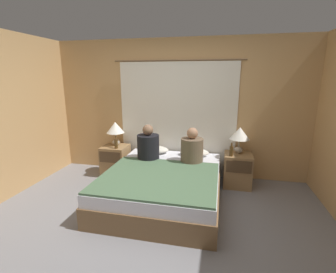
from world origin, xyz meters
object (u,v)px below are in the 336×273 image
at_px(bed, 164,185).
at_px(lamp_left, 115,129).
at_px(beer_bottle_on_right_stand, 231,151).
at_px(pillow_left, 155,150).
at_px(person_left_in_bed, 148,146).
at_px(pillow_right, 194,152).
at_px(person_right_in_bed, 192,149).
at_px(lamp_right, 240,135).
at_px(nightstand_left, 116,160).
at_px(nightstand_right, 237,170).
at_px(beer_bottle_on_left_stand, 116,143).

xyz_separation_m(bed, lamp_left, (-1.12, 0.81, 0.65)).
height_order(lamp_left, beer_bottle_on_right_stand, lamp_left).
relative_size(bed, pillow_left, 3.94).
bearing_deg(person_left_in_bed, bed, -49.91).
distance_m(pillow_right, person_right_in_bed, 0.41).
relative_size(bed, lamp_right, 4.54).
distance_m(nightstand_left, nightstand_right, 2.24).
relative_size(nightstand_left, beer_bottle_on_left_stand, 2.41).
bearing_deg(person_right_in_bed, lamp_right, 26.10).
distance_m(nightstand_left, person_left_in_bed, 0.91).
relative_size(person_left_in_bed, beer_bottle_on_left_stand, 2.56).
xyz_separation_m(bed, lamp_right, (1.12, 0.81, 0.65)).
bearing_deg(beer_bottle_on_right_stand, bed, -148.20).
bearing_deg(person_right_in_bed, pillow_left, 152.87).
bearing_deg(bed, person_left_in_bed, 130.09).
relative_size(nightstand_left, pillow_left, 1.10).
height_order(nightstand_right, person_right_in_bed, person_right_in_bed).
bearing_deg(person_right_in_bed, nightstand_right, 21.91).
bearing_deg(pillow_right, pillow_left, 180.00).
bearing_deg(beer_bottle_on_left_stand, beer_bottle_on_right_stand, 0.00).
bearing_deg(lamp_right, lamp_left, 180.00).
bearing_deg(person_right_in_bed, pillow_right, 90.36).
xyz_separation_m(nightstand_right, person_right_in_bed, (-0.75, -0.30, 0.41)).
height_order(bed, pillow_right, pillow_right).
bearing_deg(bed, pillow_left, 114.14).
relative_size(nightstand_right, lamp_left, 1.26).
distance_m(nightstand_right, lamp_left, 2.32).
relative_size(pillow_right, beer_bottle_on_right_stand, 2.27).
distance_m(lamp_right, pillow_right, 0.83).
relative_size(lamp_right, beer_bottle_on_left_stand, 1.91).
height_order(bed, lamp_left, lamp_left).
bearing_deg(pillow_right, lamp_left, -179.74).
distance_m(pillow_right, person_left_in_bed, 0.84).
xyz_separation_m(lamp_left, person_left_in_bed, (0.75, -0.37, -0.18)).
height_order(nightstand_left, person_right_in_bed, person_right_in_bed).
xyz_separation_m(nightstand_left, lamp_left, (0.00, 0.07, 0.60)).
xyz_separation_m(lamp_right, person_left_in_bed, (-1.49, -0.37, -0.18)).
bearing_deg(person_left_in_bed, lamp_left, 153.83).
height_order(lamp_right, pillow_left, lamp_right).
bearing_deg(nightstand_left, beer_bottle_on_left_stand, -55.07).
height_order(lamp_left, person_right_in_bed, person_right_in_bed).
distance_m(lamp_right, person_right_in_bed, 0.86).
relative_size(person_left_in_bed, beer_bottle_on_right_stand, 2.65).
distance_m(nightstand_left, pillow_right, 1.51).
bearing_deg(pillow_right, beer_bottle_on_left_stand, -171.84).
relative_size(nightstand_right, person_left_in_bed, 0.94).
xyz_separation_m(nightstand_left, pillow_right, (1.48, 0.07, 0.24)).
xyz_separation_m(nightstand_left, beer_bottle_on_right_stand, (2.11, -0.13, 0.37)).
bearing_deg(pillow_left, nightstand_right, -2.81).
xyz_separation_m(lamp_right, beer_bottle_on_right_stand, (-0.13, -0.19, -0.23)).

